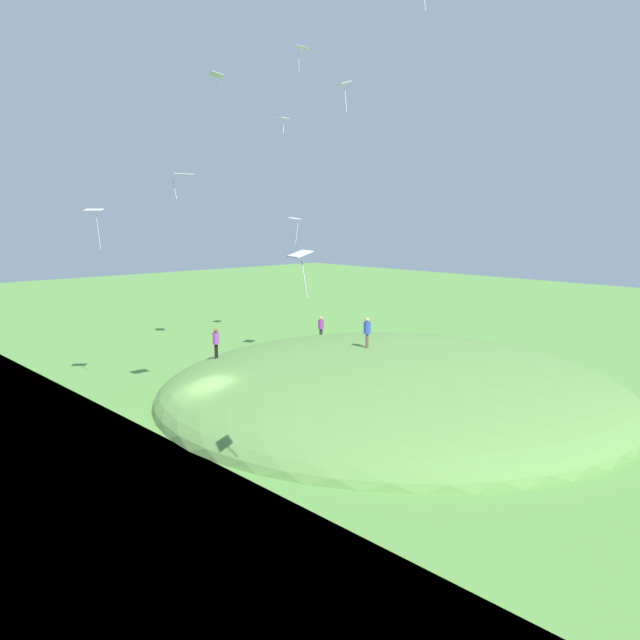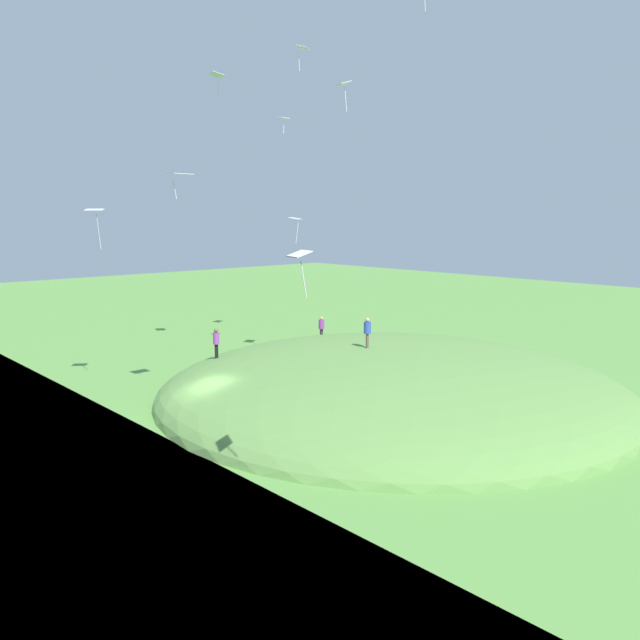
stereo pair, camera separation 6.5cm
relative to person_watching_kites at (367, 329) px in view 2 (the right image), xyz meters
name	(u,v)px [view 2 (the right image)]	position (x,y,z in m)	size (l,w,h in m)	color
ground_plane	(204,416)	(-9.48, 2.67, -3.82)	(160.00, 160.00, 0.00)	#5E9643
grass_hill	(392,394)	(0.84, -1.23, -3.82)	(27.10, 27.36, 5.45)	#619046
person_watching_kites	(367,329)	(0.00, 0.00, 0.00)	(0.57, 0.57, 1.77)	brown
person_near_shore	(216,339)	(-5.45, 7.49, -0.97)	(0.52, 0.52, 1.84)	black
person_on_hilltop	(321,325)	(6.13, 10.61, -1.83)	(0.47, 0.47, 1.81)	#302F2D
kite_1	(284,119)	(0.90, 8.59, 12.75)	(0.77, 0.58, 1.03)	white
kite_2	(180,174)	(-9.79, 3.72, 8.49)	(1.18, 0.84, 1.30)	white
kite_3	(344,85)	(-1.17, 0.86, 13.47)	(0.90, 1.05, 1.60)	white
kite_4	(300,256)	(-13.67, -9.96, 5.19)	(0.74, 0.92, 1.48)	white
kite_6	(295,219)	(2.33, 9.13, 6.23)	(1.30, 1.20, 1.81)	white
kite_7	(303,48)	(3.81, 10.00, 17.86)	(1.23, 1.14, 1.67)	white
kite_9	(217,75)	(-2.18, 11.63, 15.50)	(1.17, 1.39, 1.26)	white
kite_11	(95,212)	(-11.64, 9.78, 6.65)	(1.18, 1.12, 2.26)	silver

